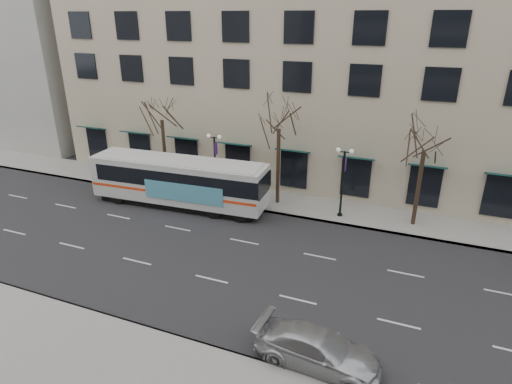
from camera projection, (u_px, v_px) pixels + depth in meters
The scene contains 11 objects.
ground at pixel (229, 259), 25.75m from camera, with size 160.00×160.00×0.00m, color black.
sidewalk_far at pixel (342, 212), 31.72m from camera, with size 80.00×4.00×0.15m, color gray.
building_hotel at pixel (303, 34), 39.85m from camera, with size 40.00×20.00×24.00m, color tan.
building_far_upblock at pixel (15, 12), 51.49m from camera, with size 28.00×20.00×28.00m, color #999993.
tree_far_left at pixel (161, 108), 34.18m from camera, with size 3.60×3.60×8.34m.
tree_far_mid at pixel (279, 116), 30.65m from camera, with size 3.60×3.60×8.55m.
tree_far_right at pixel (426, 136), 27.39m from camera, with size 3.60×3.60×8.06m.
lamp_post_left at pixel (215, 163), 33.37m from camera, with size 1.22×0.45×5.21m.
lamp_post_right at pixel (343, 180), 29.93m from camera, with size 1.22×0.45×5.21m.
city_bus at pixel (180, 181), 32.29m from camera, with size 13.79×3.76×3.70m.
silver_car at pixel (318, 349), 17.73m from camera, with size 2.16×5.32×1.54m, color #B7B9BF.
Camera 1 is at (9.80, -20.04, 13.58)m, focal length 30.00 mm.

